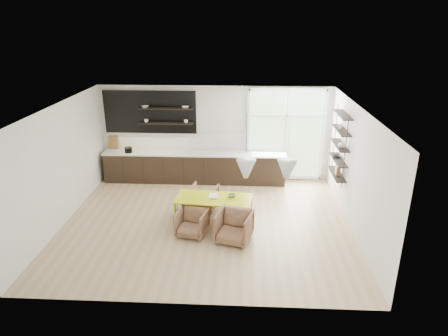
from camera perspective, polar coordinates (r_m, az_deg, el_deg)
room at (r=10.40m, az=1.09°, el=2.11°), size 7.02×6.01×2.91m
kitchen_run at (r=12.29m, az=-4.63°, el=0.76°), size 5.54×0.69×2.75m
right_shelving at (r=10.70m, az=16.18°, el=2.87°), size 0.26×1.22×1.90m
dining_table at (r=9.75m, az=-1.46°, el=-4.53°), size 1.91×0.99×0.67m
armchair_back_left at (r=10.58m, az=-2.95°, el=-4.24°), size 0.83×0.84×0.64m
armchair_back_right at (r=10.41m, az=2.07°, el=-4.78°), size 0.74×0.76×0.60m
armchair_front_left at (r=9.39m, az=-4.60°, el=-7.81°), size 0.80×0.81×0.62m
armchair_front_right at (r=9.11m, az=1.44°, el=-8.40°), size 0.93×0.95×0.70m
wire_stool at (r=10.32m, az=-5.88°, el=-5.41°), size 0.31×0.31×0.40m
table_book at (r=9.80m, az=-2.20°, el=-4.02°), size 0.24×0.32×0.03m
table_bowl at (r=9.77m, az=1.14°, el=-3.98°), size 0.22×0.22×0.06m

